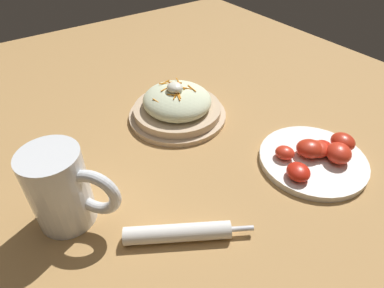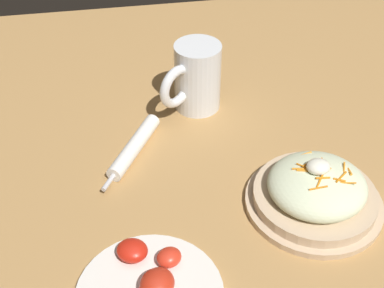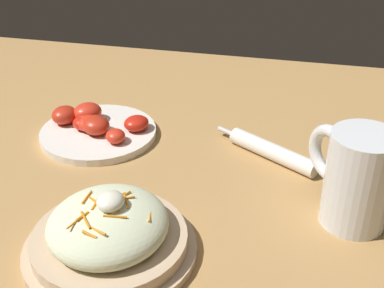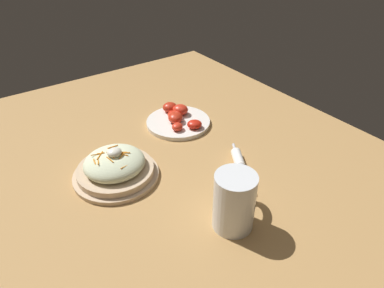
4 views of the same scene
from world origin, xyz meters
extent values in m
plane|color=#B2844C|center=(0.00, 0.00, 0.00)|extent=(1.43, 1.43, 0.00)
cylinder|color=#D1B28E|center=(0.01, -0.05, 0.01)|extent=(0.22, 0.22, 0.01)
cylinder|color=#D1B28E|center=(0.01, -0.05, 0.02)|extent=(0.20, 0.20, 0.02)
ellipsoid|color=beige|center=(0.01, -0.05, 0.05)|extent=(0.16, 0.15, 0.06)
cylinder|color=orange|center=(0.00, -0.08, 0.07)|extent=(0.03, 0.00, 0.00)
cylinder|color=orange|center=(0.01, 0.00, 0.06)|extent=(0.03, 0.01, 0.01)
cylinder|color=orange|center=(0.01, -0.07, 0.07)|extent=(0.02, 0.00, 0.01)
cylinder|color=orange|center=(0.01, -0.07, 0.07)|extent=(0.02, 0.03, 0.01)
cylinder|color=orange|center=(0.04, -0.07, 0.07)|extent=(0.02, 0.01, 0.00)
cylinder|color=orange|center=(0.04, -0.07, 0.07)|extent=(0.03, 0.02, 0.01)
cylinder|color=orange|center=(0.06, -0.06, 0.07)|extent=(0.01, 0.02, 0.01)
cylinder|color=orange|center=(0.01, -0.04, 0.07)|extent=(0.02, 0.02, 0.01)
cylinder|color=orange|center=(-0.01, -0.03, 0.07)|extent=(0.01, 0.02, 0.00)
cylinder|color=orange|center=(0.00, -0.03, 0.07)|extent=(0.02, 0.01, 0.01)
cylinder|color=orange|center=(0.05, -0.08, 0.07)|extent=(0.03, 0.01, 0.00)
cylinder|color=orange|center=(-0.01, -0.04, 0.07)|extent=(0.03, 0.01, 0.01)
cylinder|color=orange|center=(0.03, -0.04, 0.07)|extent=(0.01, 0.03, 0.00)
cylinder|color=orange|center=(-0.01, -0.05, 0.07)|extent=(0.03, 0.02, 0.01)
cylinder|color=orange|center=(0.06, -0.05, 0.07)|extent=(0.01, 0.02, 0.00)
ellipsoid|color=white|center=(0.01, -0.05, 0.08)|extent=(0.04, 0.03, 0.02)
cylinder|color=white|center=(-0.12, 0.25, 0.07)|extent=(0.09, 0.09, 0.14)
cylinder|color=orange|center=(-0.12, 0.25, 0.04)|extent=(0.08, 0.08, 0.08)
cylinder|color=white|center=(-0.12, 0.25, 0.08)|extent=(0.08, 0.08, 0.01)
torus|color=white|center=(-0.17, 0.21, 0.08)|extent=(0.08, 0.07, 0.08)
cylinder|color=white|center=(-0.26, 0.13, 0.01)|extent=(0.11, 0.15, 0.03)
cylinder|color=silver|center=(-0.31, 0.04, 0.01)|extent=(0.03, 0.04, 0.01)
ellipsoid|color=red|center=(-0.26, -0.18, 0.03)|extent=(0.07, 0.07, 0.03)
ellipsoid|color=red|center=(-0.28, -0.12, 0.03)|extent=(0.06, 0.06, 0.02)
ellipsoid|color=red|center=(-0.23, -0.14, 0.02)|extent=(0.05, 0.05, 0.02)
camera|label=1|loc=(-0.52, 0.28, 0.44)|focal=30.83mm
camera|label=2|loc=(-0.28, -0.60, 0.63)|focal=49.66mm
camera|label=3|loc=(0.48, 0.16, 0.46)|focal=48.88mm
camera|label=4|loc=(0.27, 0.65, 0.59)|focal=33.24mm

